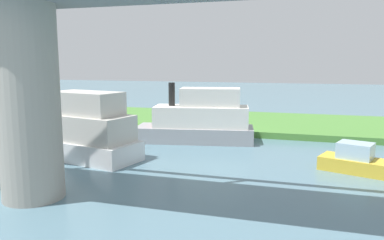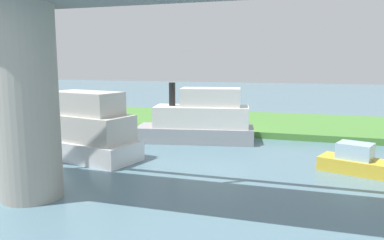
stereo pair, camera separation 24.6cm
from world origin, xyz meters
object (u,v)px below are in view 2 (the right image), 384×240
at_px(motorboat_red, 199,120).
at_px(person_on_bank, 202,115).
at_px(motorboat_white, 77,130).
at_px(mooring_post, 134,120).
at_px(skiff_small, 364,163).
at_px(bridge_pylon, 27,104).

bearing_deg(motorboat_red, person_on_bank, -76.23).
bearing_deg(motorboat_white, mooring_post, -84.89).
distance_m(motorboat_white, skiff_small, 16.56).
height_order(person_on_bank, motorboat_white, motorboat_white).
xyz_separation_m(bridge_pylon, mooring_post, (3.14, -16.40, -3.21)).
xyz_separation_m(bridge_pylon, person_on_bank, (-2.27, -18.95, -2.89)).
bearing_deg(mooring_post, motorboat_white, 95.11).
height_order(motorboat_red, skiff_small, motorboat_red).
bearing_deg(mooring_post, motorboat_red, 155.78).
height_order(mooring_post, motorboat_white, motorboat_white).
distance_m(mooring_post, skiff_small, 19.20).
bearing_deg(motorboat_white, motorboat_red, -131.88).
relative_size(mooring_post, motorboat_red, 0.09).
bearing_deg(mooring_post, bridge_pylon, 100.83).
height_order(bridge_pylon, person_on_bank, bridge_pylon).
bearing_deg(bridge_pylon, skiff_small, -150.20).
bearing_deg(skiff_small, motorboat_white, 4.79).
bearing_deg(bridge_pylon, motorboat_red, -105.27).
bearing_deg(bridge_pylon, person_on_bank, -96.82).
xyz_separation_m(person_on_bank, skiff_small, (-11.93, 10.83, -0.64)).
bearing_deg(motorboat_red, skiff_small, 153.69).
xyz_separation_m(mooring_post, skiff_small, (-17.33, 8.27, -0.32)).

